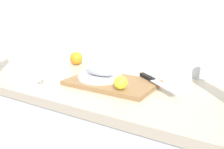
{
  "coord_description": "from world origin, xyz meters",
  "views": [
    {
      "loc": [
        0.83,
        -0.99,
        1.29
      ],
      "look_at": [
        0.23,
        0.0,
        0.95
      ],
      "focal_mm": 41.23,
      "sensor_mm": 36.0,
      "label": 1
    }
  ],
  "objects": [
    {
      "name": "fish_fillet",
      "position": [
        0.16,
        -0.0,
        0.95
      ],
      "size": [
        0.16,
        0.07,
        0.04
      ],
      "primitive_type": "ellipsoid",
      "color": "gray",
      "rests_on": "white_plate"
    },
    {
      "name": "cutting_board",
      "position": [
        0.23,
        0.0,
        0.91
      ],
      "size": [
        0.42,
        0.26,
        0.02
      ],
      "primitive_type": "cube",
      "color": "olive",
      "rests_on": "kitchen_counter"
    },
    {
      "name": "lemon_0",
      "position": [
        0.33,
        -0.08,
        0.95
      ],
      "size": [
        0.06,
        0.06,
        0.06
      ],
      "primitive_type": "sphere",
      "color": "yellow",
      "rests_on": "cutting_board"
    },
    {
      "name": "orange_1",
      "position": [
        -0.17,
        0.23,
        0.94
      ],
      "size": [
        0.08,
        0.08,
        0.08
      ],
      "primitive_type": "sphere",
      "color": "orange",
      "rests_on": "kitchen_counter"
    },
    {
      "name": "white_plate",
      "position": [
        0.16,
        -0.0,
        0.93
      ],
      "size": [
        0.21,
        0.21,
        0.01
      ],
      "primitive_type": "cylinder",
      "color": "white",
      "rests_on": "cutting_board"
    },
    {
      "name": "back_wall",
      "position": [
        0.0,
        0.33,
        1.25
      ],
      "size": [
        3.2,
        0.05,
        2.5
      ],
      "primitive_type": "cube",
      "color": "silver",
      "rests_on": "ground_plane"
    },
    {
      "name": "chef_knife",
      "position": [
        0.4,
        0.08,
        0.93
      ],
      "size": [
        0.25,
        0.19,
        0.02
      ],
      "rotation": [
        0.0,
        0.0,
        -0.62
      ],
      "color": "silver",
      "rests_on": "cutting_board"
    },
    {
      "name": "coffee_mug_0",
      "position": [
        -0.11,
        -0.19,
        0.94
      ],
      "size": [
        0.13,
        0.09,
        0.09
      ],
      "color": "white",
      "rests_on": "kitchen_counter"
    }
  ]
}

